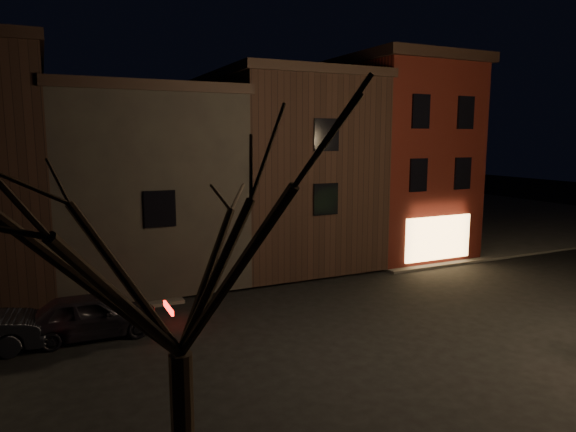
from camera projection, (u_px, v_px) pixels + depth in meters
name	position (u px, v px, depth m)	size (l,w,h in m)	color
ground	(365.00, 325.00, 17.66)	(120.00, 120.00, 0.00)	black
sidewalk_far_right	(429.00, 212.00, 43.98)	(30.00, 30.00, 0.12)	#2D2B28
corner_building	(392.00, 156.00, 28.69)	(6.50, 8.50, 10.50)	#49120D
row_building_a	(278.00, 168.00, 26.94)	(7.30, 10.30, 9.40)	black
row_building_b	(137.00, 182.00, 23.94)	(7.80, 10.30, 8.40)	black
bare_tree_left	(175.00, 208.00, 7.19)	(5.60, 5.60, 7.50)	black
parked_car_a	(90.00, 316.00, 16.54)	(1.71, 4.25, 1.45)	black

